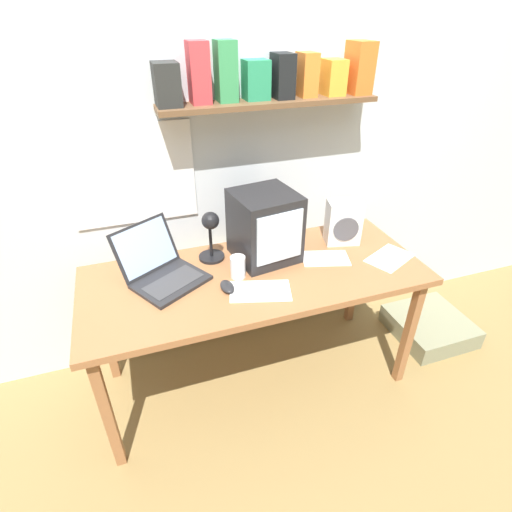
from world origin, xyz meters
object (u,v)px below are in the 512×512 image
crt_monitor (265,226)px  juice_glass (238,268)px  laptop (160,267)px  computer_mouse (227,287)px  space_heater (343,222)px  floor_cushion (429,326)px  desk_lamp (211,232)px  open_notebook (260,291)px  printed_handout (390,258)px  loose_paper_near_laptop (325,258)px  corner_desk (256,283)px

crt_monitor → juice_glass: crt_monitor is taller
laptop → juice_glass: laptop is taller
juice_glass → laptop: bearing=162.1°
juice_glass → computer_mouse: 0.12m
space_heater → floor_cushion: space_heater is taller
crt_monitor → computer_mouse: crt_monitor is taller
desk_lamp → computer_mouse: 0.30m
desk_lamp → floor_cushion: size_ratio=0.62×
desk_lamp → open_notebook: (0.15, -0.32, -0.17)m
crt_monitor → printed_handout: bearing=-29.3°
loose_paper_near_laptop → floor_cushion: bearing=-2.4°
corner_desk → juice_glass: juice_glass is taller
printed_handout → floor_cushion: bearing=8.1°
open_notebook → loose_paper_near_laptop: bearing=20.5°
space_heater → floor_cushion: size_ratio=0.53×
desk_lamp → floor_cushion: (1.39, -0.20, -0.85)m
crt_monitor → desk_lamp: size_ratio=1.23×
computer_mouse → printed_handout: (0.88, -0.01, -0.01)m
crt_monitor → laptop: bearing=174.2°
crt_monitor → space_heater: bearing=-8.0°
computer_mouse → floor_cushion: 1.55m
desk_lamp → open_notebook: bearing=-60.1°
open_notebook → printed_handout: bearing=3.9°
open_notebook → juice_glass: bearing=113.1°
corner_desk → floor_cushion: bearing=-1.2°
corner_desk → laptop: (-0.45, 0.11, 0.13)m
loose_paper_near_laptop → open_notebook: size_ratio=0.87×
corner_desk → computer_mouse: (-0.17, -0.08, 0.08)m
desk_lamp → juice_glass: 0.23m
juice_glass → space_heater: space_heater is taller
corner_desk → desk_lamp: bearing=135.7°
desk_lamp → open_notebook: size_ratio=0.91×
laptop → loose_paper_near_laptop: size_ratio=1.68×
juice_glass → loose_paper_near_laptop: bearing=1.3°
desk_lamp → loose_paper_near_laptop: size_ratio=1.05×
printed_handout → computer_mouse: bearing=179.1°
laptop → desk_lamp: desk_lamp is taller
loose_paper_near_laptop → open_notebook: (-0.42, -0.16, 0.00)m
crt_monitor → loose_paper_near_laptop: crt_monitor is taller
desk_lamp → crt_monitor: bearing=-2.3°
crt_monitor → space_heater: 0.46m
desk_lamp → computer_mouse: (0.01, -0.26, -0.16)m
crt_monitor → printed_handout: (0.62, -0.24, -0.18)m
loose_paper_near_laptop → corner_desk: bearing=-178.8°
desk_lamp → juice_glass: bearing=-58.8°
computer_mouse → floor_cushion: (1.38, 0.06, -0.70)m
juice_glass → floor_cushion: juice_glass is taller
corner_desk → desk_lamp: 0.34m
corner_desk → computer_mouse: computer_mouse is taller
crt_monitor → juice_glass: size_ratio=3.18×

